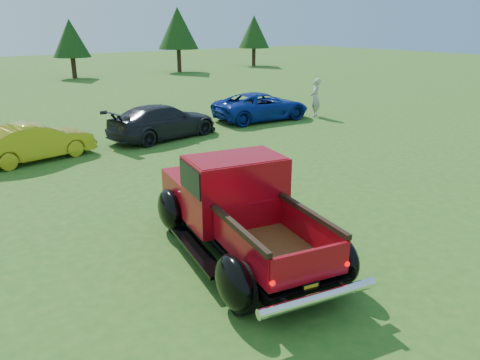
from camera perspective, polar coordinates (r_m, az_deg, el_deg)
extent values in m
plane|color=#295A19|center=(10.18, -0.58, -5.16)|extent=(120.00, 120.00, 0.00)
cylinder|color=#332114|center=(39.42, -19.60, 12.77)|extent=(0.36, 0.36, 1.58)
cone|color=black|center=(39.29, -19.95, 15.95)|extent=(2.82, 2.82, 2.82)
cylinder|color=#332114|center=(42.44, -7.43, 14.25)|extent=(0.36, 0.36, 1.94)
cone|color=black|center=(42.33, -7.59, 17.89)|extent=(3.46, 3.46, 3.46)
cylinder|color=#332114|center=(48.22, 1.68, 14.77)|extent=(0.36, 0.36, 1.73)
cone|color=black|center=(48.12, 1.71, 17.62)|extent=(3.07, 3.07, 3.07)
cylinder|color=black|center=(7.07, -0.06, -13.08)|extent=(0.37, 0.81, 0.78)
cylinder|color=black|center=(7.82, 11.14, -10.12)|extent=(0.37, 0.81, 0.78)
cylinder|color=black|center=(9.67, -7.97, -4.16)|extent=(0.37, 0.81, 0.78)
cylinder|color=black|center=(10.23, 0.88, -2.66)|extent=(0.37, 0.81, 0.78)
cube|color=black|center=(8.64, 0.36, -6.50)|extent=(2.19, 4.74, 0.19)
cube|color=#9C0814|center=(9.85, -3.68, -0.79)|extent=(1.90, 1.74, 0.60)
cube|color=silver|center=(10.52, -5.19, 0.39)|extent=(1.54, 0.35, 0.49)
cube|color=#9C0814|center=(8.64, -0.60, -1.25)|extent=(1.91, 1.42, 1.26)
cube|color=black|center=(8.53, -0.61, 0.90)|extent=(1.93, 1.33, 0.49)
cube|color=#9C0814|center=(8.46, -0.62, 2.60)|extent=(1.81, 1.31, 0.08)
cube|color=brown|center=(7.60, 4.39, -8.87)|extent=(1.65, 2.16, 0.05)
cube|color=#9C0814|center=(7.21, -0.15, -8.15)|extent=(0.41, 1.92, 0.51)
cube|color=#9C0814|center=(7.81, 8.66, -6.20)|extent=(0.41, 1.92, 0.51)
cube|color=#9C0814|center=(8.27, 1.10, -4.52)|extent=(1.30, 0.29, 0.51)
cube|color=#9C0814|center=(6.76, 8.57, -10.35)|extent=(1.30, 0.30, 0.51)
cube|color=black|center=(7.08, -0.16, -5.97)|extent=(0.45, 1.93, 0.09)
cube|color=black|center=(7.68, 8.76, -4.16)|extent=(0.45, 1.93, 0.09)
ellipsoid|color=black|center=(6.97, -0.80, -12.44)|extent=(0.63, 1.10, 0.86)
ellipsoid|color=black|center=(7.82, 11.78, -9.20)|extent=(0.63, 1.10, 0.86)
ellipsoid|color=black|center=(9.60, -8.55, -3.61)|extent=(0.63, 1.10, 0.86)
ellipsoid|color=black|center=(10.23, 1.38, -1.97)|extent=(0.63, 1.10, 0.86)
cube|color=black|center=(8.33, -5.29, -8.48)|extent=(0.69, 2.06, 0.06)
cube|color=black|center=(9.05, 5.81, -6.19)|extent=(0.69, 2.06, 0.06)
cylinder|color=silver|center=(6.77, 9.58, -13.96)|extent=(1.89, 0.51, 0.16)
cube|color=black|center=(6.89, 8.62, -12.82)|extent=(0.29, 0.07, 0.15)
cube|color=gold|center=(6.88, 8.66, -12.86)|extent=(0.23, 0.05, 0.10)
sphere|color=#CC0505|center=(6.49, 3.98, -12.44)|extent=(0.09, 0.09, 0.09)
sphere|color=#CC0505|center=(7.11, 12.91, -9.95)|extent=(0.09, 0.09, 0.09)
imported|color=#B3A117|center=(15.94, -23.69, 4.29)|extent=(3.71, 1.84, 1.17)
imported|color=black|center=(17.73, -9.35, 7.06)|extent=(4.54, 2.45, 1.25)
imported|color=navy|center=(20.90, 2.63, 8.97)|extent=(4.50, 2.35, 1.21)
imported|color=#B3AC9B|center=(21.86, 9.17, 9.88)|extent=(0.76, 0.70, 1.73)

